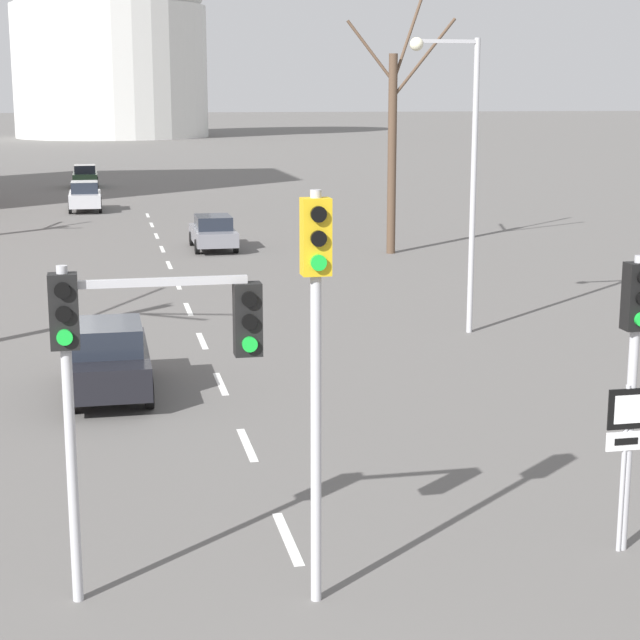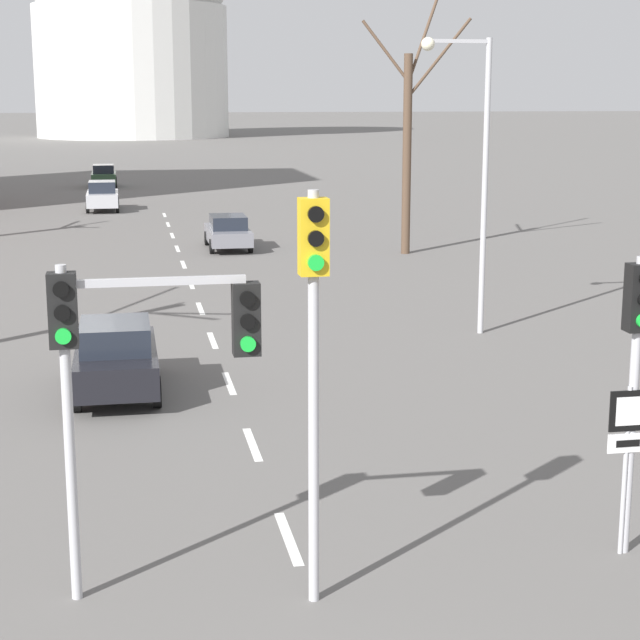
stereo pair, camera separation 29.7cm
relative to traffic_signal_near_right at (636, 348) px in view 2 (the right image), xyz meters
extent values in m
cube|color=silver|center=(-4.77, 1.38, -3.07)|extent=(0.16, 2.00, 0.01)
cube|color=silver|center=(-4.77, 5.88, -3.07)|extent=(0.16, 2.00, 0.01)
cube|color=silver|center=(-4.77, 10.38, -3.07)|extent=(0.16, 2.00, 0.01)
cube|color=silver|center=(-4.77, 14.88, -3.07)|extent=(0.16, 2.00, 0.01)
cube|color=silver|center=(-4.77, 19.38, -3.07)|extent=(0.16, 2.00, 0.01)
cube|color=silver|center=(-4.77, 23.88, -3.07)|extent=(0.16, 2.00, 0.01)
cube|color=silver|center=(-4.77, 28.38, -3.07)|extent=(0.16, 2.00, 0.01)
cube|color=silver|center=(-4.77, 32.88, -3.07)|extent=(0.16, 2.00, 0.01)
cube|color=silver|center=(-4.77, 37.38, -3.07)|extent=(0.16, 2.00, 0.01)
cube|color=silver|center=(-4.77, 41.88, -3.07)|extent=(0.16, 2.00, 0.01)
cube|color=silver|center=(-4.77, 46.38, -3.07)|extent=(0.16, 2.00, 0.01)
cylinder|color=#B2B2B7|center=(0.00, 0.01, -0.88)|extent=(0.14, 0.14, 4.38)
cube|color=black|center=(0.00, 0.01, 0.73)|extent=(0.36, 0.28, 0.96)
cylinder|color=#B2B2B7|center=(-4.75, -0.67, -0.35)|extent=(0.14, 0.14, 5.44)
cube|color=gold|center=(-4.75, -0.67, 1.78)|extent=(0.36, 0.28, 0.96)
cylinder|color=black|center=(-4.75, -0.84, 2.08)|extent=(0.20, 0.06, 0.20)
cylinder|color=black|center=(-4.75, -0.84, 1.78)|extent=(0.20, 0.06, 0.20)
cylinder|color=green|center=(-4.75, -0.84, 1.49)|extent=(0.20, 0.06, 0.20)
cylinder|color=#B2B2B7|center=(-7.85, -0.04, -0.82)|extent=(0.14, 0.14, 4.50)
cube|color=black|center=(-7.85, -0.04, 0.85)|extent=(0.36, 0.28, 0.96)
cylinder|color=black|center=(-7.85, -0.21, 1.14)|extent=(0.20, 0.06, 0.20)
cylinder|color=black|center=(-7.85, -0.21, 0.85)|extent=(0.20, 0.06, 0.20)
cylinder|color=green|center=(-7.85, -0.21, 0.55)|extent=(0.20, 0.06, 0.20)
cube|color=#B2B2B7|center=(-6.69, -0.04, 1.18)|extent=(2.32, 0.10, 0.10)
cube|color=black|center=(-5.53, -0.04, 0.65)|extent=(0.36, 0.28, 0.96)
cylinder|color=black|center=(-5.53, -0.21, 0.94)|extent=(0.20, 0.06, 0.20)
cylinder|color=black|center=(-5.53, -0.21, 0.65)|extent=(0.20, 0.06, 0.20)
cylinder|color=green|center=(-5.53, -0.21, 0.35)|extent=(0.20, 0.06, 0.20)
cylinder|color=#B2B2B7|center=(-0.08, -0.04, -1.81)|extent=(0.07, 0.07, 2.53)
cube|color=black|center=(-0.08, -0.06, -0.89)|extent=(0.60, 0.03, 0.60)
cube|color=white|center=(-0.08, -0.08, -0.89)|extent=(0.42, 0.01, 0.42)
cube|color=white|center=(-0.08, -0.06, -1.37)|extent=(0.60, 0.03, 0.28)
cube|color=black|center=(-0.08, -0.08, -1.37)|extent=(0.36, 0.01, 0.10)
cylinder|color=#B2B2B7|center=(2.73, 14.45, 0.96)|extent=(0.16, 0.16, 8.06)
cube|color=#B2B2B7|center=(1.88, 14.45, 4.89)|extent=(1.69, 0.10, 0.10)
sphere|color=#F2EAC6|center=(1.03, 14.45, 4.81)|extent=(0.36, 0.36, 0.36)
cube|color=#B7B7BC|center=(-8.16, 49.37, -2.37)|extent=(1.76, 4.24, 0.75)
cube|color=#1E232D|center=(-8.16, 49.16, -1.68)|extent=(1.50, 2.04, 0.64)
cylinder|color=black|center=(-8.99, 50.69, -2.74)|extent=(0.18, 0.66, 0.66)
cylinder|color=black|center=(-7.33, 50.69, -2.74)|extent=(0.18, 0.66, 0.66)
cylinder|color=black|center=(-8.99, 48.06, -2.74)|extent=(0.18, 0.66, 0.66)
cylinder|color=black|center=(-7.33, 48.06, -2.74)|extent=(0.18, 0.66, 0.66)
cube|color=black|center=(-7.32, 10.01, -2.37)|extent=(1.78, 4.15, 0.72)
cube|color=#1E232D|center=(-7.32, 9.81, -1.70)|extent=(1.52, 1.99, 0.61)
cylinder|color=black|center=(-8.17, 11.30, -2.73)|extent=(0.18, 0.68, 0.68)
cylinder|color=black|center=(-6.48, 11.30, -2.73)|extent=(0.18, 0.68, 0.68)
cylinder|color=black|center=(-8.17, 8.73, -2.73)|extent=(0.18, 0.68, 0.68)
cylinder|color=black|center=(-6.48, 8.73, -2.73)|extent=(0.18, 0.68, 0.68)
cube|color=#2D4C33|center=(-8.30, 65.83, -2.39)|extent=(1.72, 4.19, 0.70)
cube|color=#1E232D|center=(-8.30, 65.62, -1.75)|extent=(1.47, 2.01, 0.59)
cylinder|color=black|center=(-9.11, 67.13, -2.75)|extent=(0.18, 0.65, 0.65)
cylinder|color=black|center=(-7.49, 67.13, -2.75)|extent=(0.18, 0.65, 0.65)
cylinder|color=black|center=(-9.11, 64.53, -2.75)|extent=(0.18, 0.65, 0.65)
cylinder|color=black|center=(-7.49, 64.53, -2.75)|extent=(0.18, 0.65, 0.65)
cube|color=slate|center=(-2.60, 32.43, -2.46)|extent=(1.74, 4.26, 0.60)
cube|color=#1E232D|center=(-2.60, 32.22, -1.87)|extent=(1.48, 2.04, 0.57)
cylinder|color=black|center=(-3.42, 33.75, -2.76)|extent=(0.18, 0.63, 0.63)
cylinder|color=black|center=(-1.78, 33.75, -2.76)|extent=(0.18, 0.63, 0.63)
cylinder|color=black|center=(-3.42, 31.11, -2.76)|extent=(0.18, 0.63, 0.63)
cylinder|color=black|center=(-1.78, 31.11, -2.76)|extent=(0.18, 0.63, 0.63)
cylinder|color=brown|center=(4.63, 29.73, 1.03)|extent=(0.36, 0.36, 8.21)
cylinder|color=brown|center=(5.99, 29.91, 4.98)|extent=(2.81, 0.51, 3.27)
cylinder|color=brown|center=(5.49, 30.45, 5.90)|extent=(1.79, 1.60, 3.74)
cylinder|color=brown|center=(3.73, 30.01, 5.24)|extent=(1.90, 0.71, 2.50)
cylinder|color=silver|center=(-4.77, 159.94, 6.88)|extent=(29.87, 29.87, 19.91)
camera|label=1|loc=(-7.35, -13.54, 3.51)|focal=60.00mm
camera|label=2|loc=(-7.06, -13.59, 3.51)|focal=60.00mm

